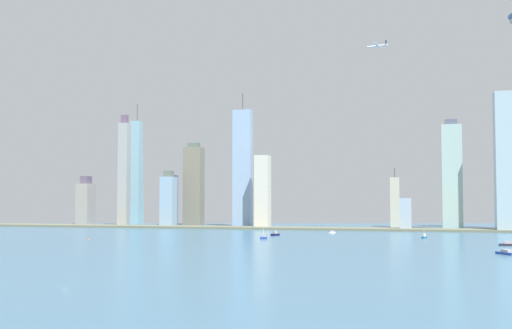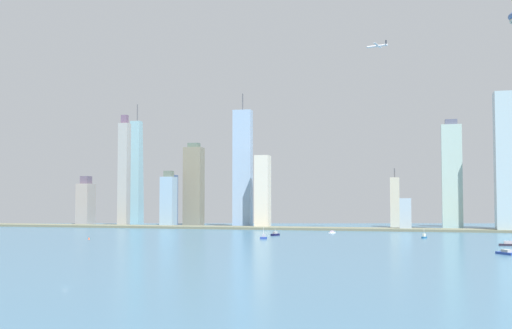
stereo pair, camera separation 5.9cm
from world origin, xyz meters
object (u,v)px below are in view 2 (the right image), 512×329
(skyscraper_5, at_px, (405,214))
(skyscraper_10, at_px, (503,162))
(boat_7, at_px, (275,234))
(channel_buoy_0, at_px, (89,238))
(boat_4, at_px, (332,232))
(skyscraper_8, at_px, (124,173))
(boat_3, at_px, (508,244))
(skyscraper_7, at_px, (243,168))
(skyscraper_12, at_px, (395,202))
(boat_1, at_px, (424,237))
(airplane, at_px, (377,46))
(skyscraper_6, at_px, (86,202))
(skyscraper_0, at_px, (452,176))
(boat_6, at_px, (507,253))
(skyscraper_13, at_px, (171,200))
(skyscraper_1, at_px, (169,201))
(skyscraper_2, at_px, (194,186))
(skyscraper_9, at_px, (137,172))
(boat_0, at_px, (264,237))
(skyscraper_11, at_px, (263,192))

(skyscraper_5, relative_size, skyscraper_10, 0.24)
(boat_7, height_order, channel_buoy_0, boat_7)
(skyscraper_5, xyz_separation_m, boat_4, (-83.34, -82.18, -19.20))
(skyscraper_8, height_order, boat_3, skyscraper_8)
(skyscraper_7, relative_size, skyscraper_12, 2.29)
(boat_1, distance_m, airplane, 271.48)
(skyscraper_6, xyz_separation_m, boat_3, (576.62, -314.17, -32.51))
(skyscraper_0, bearing_deg, boat_6, -87.86)
(skyscraper_7, xyz_separation_m, boat_1, (241.34, -186.82, -80.86))
(skyscraper_13, bearing_deg, skyscraper_8, -148.38)
(skyscraper_12, distance_m, boat_7, 256.26)
(skyscraper_1, distance_m, skyscraper_12, 317.32)
(skyscraper_5, xyz_separation_m, airplane, (-32.09, -17.76, 213.05))
(skyscraper_7, height_order, boat_3, skyscraper_7)
(skyscraper_2, xyz_separation_m, boat_6, (379.62, -391.09, -57.99))
(skyscraper_9, bearing_deg, boat_0, -48.06)
(boat_7, bearing_deg, skyscraper_0, -23.56)
(boat_4, distance_m, channel_buoy_0, 275.91)
(skyscraper_13, relative_size, boat_4, 7.55)
(skyscraper_9, height_order, airplane, airplane)
(skyscraper_7, distance_m, channel_buoy_0, 305.52)
(airplane, bearing_deg, skyscraper_12, -86.47)
(skyscraper_1, height_order, boat_6, skyscraper_1)
(skyscraper_0, xyz_separation_m, skyscraper_7, (-281.97, 1.26, 12.99))
(skyscraper_5, height_order, channel_buoy_0, skyscraper_5)
(skyscraper_5, bearing_deg, skyscraper_0, 31.05)
(skyscraper_11, bearing_deg, boat_0, -76.75)
(skyscraper_1, bearing_deg, skyscraper_12, 11.73)
(skyscraper_8, height_order, skyscraper_13, skyscraper_8)
(skyscraper_13, bearing_deg, skyscraper_12, 4.68)
(skyscraper_0, xyz_separation_m, skyscraper_11, (-247.28, -23.37, -20.31))
(boat_1, height_order, boat_6, boat_1)
(skyscraper_2, relative_size, skyscraper_6, 1.63)
(skyscraper_0, relative_size, skyscraper_6, 1.91)
(skyscraper_10, distance_m, airplane, 210.18)
(skyscraper_5, distance_m, skyscraper_13, 341.10)
(boat_0, distance_m, boat_7, 57.43)
(boat_4, bearing_deg, skyscraper_5, -18.17)
(skyscraper_1, relative_size, skyscraper_12, 0.96)
(skyscraper_6, relative_size, boat_6, 4.22)
(skyscraper_2, height_order, skyscraper_11, skyscraper_2)
(skyscraper_7, height_order, channel_buoy_0, skyscraper_7)
(skyscraper_0, height_order, airplane, airplane)
(boat_7, height_order, airplane, airplane)
(skyscraper_6, distance_m, skyscraper_8, 122.22)
(boat_6, bearing_deg, skyscraper_5, -19.05)
(skyscraper_1, distance_m, skyscraper_7, 114.19)
(skyscraper_9, relative_size, skyscraper_11, 1.94)
(channel_buoy_0, bearing_deg, boat_7, 31.58)
(channel_buoy_0, bearing_deg, skyscraper_0, 37.62)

